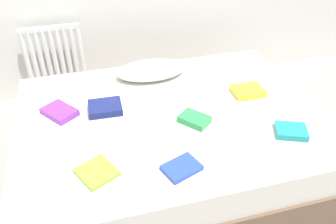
{
  "coord_description": "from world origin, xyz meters",
  "views": [
    {
      "loc": [
        -0.49,
        -1.75,
        1.81
      ],
      "look_at": [
        0.0,
        0.05,
        0.48
      ],
      "focal_mm": 36.59,
      "sensor_mm": 36.0,
      "label": 1
    }
  ],
  "objects_px": {
    "textbook_teal": "(291,131)",
    "textbook_yellow": "(248,91)",
    "pillow": "(151,70)",
    "textbook_green": "(194,119)",
    "bed": "(170,143)",
    "textbook_blue": "(182,168)",
    "textbook_navy": "(105,108)",
    "textbook_lime": "(97,172)",
    "radiator": "(55,58)",
    "textbook_purple": "(60,112)"
  },
  "relations": [
    {
      "from": "textbook_teal",
      "to": "textbook_yellow",
      "type": "xyz_separation_m",
      "value": [
        -0.05,
        0.48,
        0.0
      ]
    },
    {
      "from": "pillow",
      "to": "textbook_green",
      "type": "xyz_separation_m",
      "value": [
        0.13,
        -0.65,
        -0.03
      ]
    },
    {
      "from": "bed",
      "to": "textbook_blue",
      "type": "distance_m",
      "value": 0.58
    },
    {
      "from": "textbook_green",
      "to": "textbook_yellow",
      "type": "height_order",
      "value": "same"
    },
    {
      "from": "textbook_green",
      "to": "textbook_navy",
      "type": "xyz_separation_m",
      "value": [
        -0.53,
        0.28,
        0.0
      ]
    },
    {
      "from": "bed",
      "to": "textbook_yellow",
      "type": "xyz_separation_m",
      "value": [
        0.6,
        0.09,
        0.27
      ]
    },
    {
      "from": "textbook_blue",
      "to": "textbook_green",
      "type": "height_order",
      "value": "textbook_green"
    },
    {
      "from": "textbook_lime",
      "to": "textbook_navy",
      "type": "height_order",
      "value": "textbook_navy"
    },
    {
      "from": "textbook_navy",
      "to": "textbook_green",
      "type": "bearing_deg",
      "value": -25.46
    },
    {
      "from": "pillow",
      "to": "textbook_green",
      "type": "height_order",
      "value": "pillow"
    },
    {
      "from": "radiator",
      "to": "textbook_purple",
      "type": "bearing_deg",
      "value": -87.58
    },
    {
      "from": "textbook_lime",
      "to": "textbook_navy",
      "type": "xyz_separation_m",
      "value": [
        0.11,
        0.57,
        0.01
      ]
    },
    {
      "from": "pillow",
      "to": "bed",
      "type": "bearing_deg",
      "value": -89.31
    },
    {
      "from": "bed",
      "to": "textbook_navy",
      "type": "distance_m",
      "value": 0.51
    },
    {
      "from": "pillow",
      "to": "textbook_lime",
      "type": "xyz_separation_m",
      "value": [
        -0.51,
        -0.94,
        -0.04
      ]
    },
    {
      "from": "textbook_green",
      "to": "bed",
      "type": "bearing_deg",
      "value": -175.35
    },
    {
      "from": "textbook_lime",
      "to": "textbook_green",
      "type": "height_order",
      "value": "textbook_green"
    },
    {
      "from": "textbook_teal",
      "to": "textbook_navy",
      "type": "bearing_deg",
      "value": 175.61
    },
    {
      "from": "textbook_lime",
      "to": "textbook_navy",
      "type": "bearing_deg",
      "value": 51.81
    },
    {
      "from": "textbook_yellow",
      "to": "textbook_blue",
      "type": "bearing_deg",
      "value": -138.23
    },
    {
      "from": "bed",
      "to": "radiator",
      "type": "xyz_separation_m",
      "value": [
        -0.74,
        1.2,
        0.18
      ]
    },
    {
      "from": "bed",
      "to": "textbook_yellow",
      "type": "bearing_deg",
      "value": 8.75
    },
    {
      "from": "textbook_lime",
      "to": "textbook_yellow",
      "type": "xyz_separation_m",
      "value": [
        1.12,
        0.51,
        0.01
      ]
    },
    {
      "from": "textbook_purple",
      "to": "textbook_green",
      "type": "bearing_deg",
      "value": 32.66
    },
    {
      "from": "textbook_lime",
      "to": "pillow",
      "type": "bearing_deg",
      "value": 34.54
    },
    {
      "from": "radiator",
      "to": "textbook_yellow",
      "type": "height_order",
      "value": "radiator"
    },
    {
      "from": "textbook_navy",
      "to": "bed",
      "type": "bearing_deg",
      "value": -18.03
    },
    {
      "from": "textbook_lime",
      "to": "textbook_purple",
      "type": "bearing_deg",
      "value": 79.67
    },
    {
      "from": "radiator",
      "to": "textbook_green",
      "type": "distance_m",
      "value": 1.58
    },
    {
      "from": "textbook_blue",
      "to": "textbook_lime",
      "type": "height_order",
      "value": "textbook_blue"
    },
    {
      "from": "textbook_purple",
      "to": "textbook_blue",
      "type": "bearing_deg",
      "value": 5.26
    },
    {
      "from": "textbook_navy",
      "to": "radiator",
      "type": "bearing_deg",
      "value": 109.81
    },
    {
      "from": "radiator",
      "to": "textbook_green",
      "type": "height_order",
      "value": "radiator"
    },
    {
      "from": "textbook_blue",
      "to": "radiator",
      "type": "bearing_deg",
      "value": 91.06
    },
    {
      "from": "textbook_green",
      "to": "textbook_teal",
      "type": "xyz_separation_m",
      "value": [
        0.52,
        -0.26,
        -0.0
      ]
    },
    {
      "from": "textbook_lime",
      "to": "textbook_teal",
      "type": "bearing_deg",
      "value": -25.68
    },
    {
      "from": "textbook_purple",
      "to": "textbook_yellow",
      "type": "bearing_deg",
      "value": 49.45
    },
    {
      "from": "textbook_green",
      "to": "textbook_teal",
      "type": "distance_m",
      "value": 0.59
    },
    {
      "from": "textbook_teal",
      "to": "textbook_yellow",
      "type": "bearing_deg",
      "value": 118.48
    },
    {
      "from": "bed",
      "to": "textbook_purple",
      "type": "xyz_separation_m",
      "value": [
        -0.69,
        0.18,
        0.27
      ]
    },
    {
      "from": "radiator",
      "to": "textbook_yellow",
      "type": "bearing_deg",
      "value": -39.63
    },
    {
      "from": "pillow",
      "to": "textbook_purple",
      "type": "relative_size",
      "value": 2.41
    },
    {
      "from": "radiator",
      "to": "textbook_navy",
      "type": "distance_m",
      "value": 1.11
    },
    {
      "from": "textbook_navy",
      "to": "textbook_yellow",
      "type": "bearing_deg",
      "value": -1.01
    },
    {
      "from": "textbook_navy",
      "to": "textbook_purple",
      "type": "relative_size",
      "value": 0.98
    },
    {
      "from": "textbook_lime",
      "to": "textbook_purple",
      "type": "height_order",
      "value": "textbook_purple"
    },
    {
      "from": "textbook_lime",
      "to": "textbook_navy",
      "type": "relative_size",
      "value": 0.88
    },
    {
      "from": "textbook_blue",
      "to": "textbook_teal",
      "type": "relative_size",
      "value": 1.06
    },
    {
      "from": "textbook_blue",
      "to": "textbook_teal",
      "type": "bearing_deg",
      "value": -11.06
    },
    {
      "from": "textbook_blue",
      "to": "textbook_purple",
      "type": "height_order",
      "value": "textbook_purple"
    }
  ]
}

